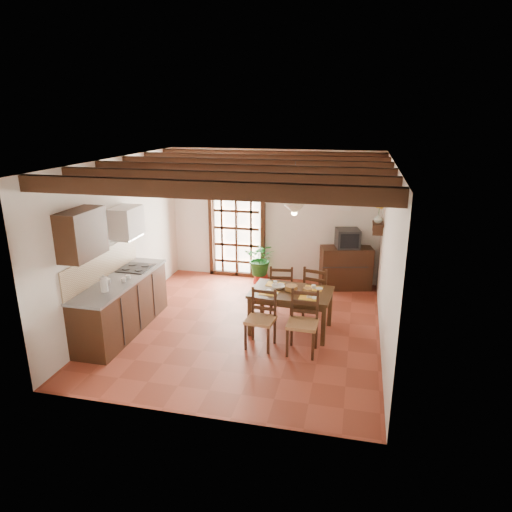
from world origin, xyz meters
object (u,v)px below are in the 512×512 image
(chair_near_left, at_px, (261,329))
(dining_table, at_px, (291,296))
(sideboard, at_px, (346,268))
(kitchen_counter, at_px, (122,304))
(chair_near_right, at_px, (302,334))
(crt_tv, at_px, (348,239))
(potted_plant, at_px, (261,257))
(chair_far_left, at_px, (281,297))
(chair_far_right, at_px, (317,301))
(pendant_lamp, at_px, (294,208))

(chair_near_left, bearing_deg, dining_table, 66.25)
(dining_table, bearing_deg, sideboard, 73.70)
(dining_table, xyz_separation_m, chair_near_left, (-0.37, -0.65, -0.33))
(kitchen_counter, height_order, chair_near_right, kitchen_counter)
(kitchen_counter, relative_size, crt_tv, 4.14)
(crt_tv, distance_m, potted_plant, 1.85)
(chair_far_left, distance_m, chair_far_right, 0.65)
(chair_far_left, relative_size, sideboard, 0.90)
(chair_far_left, bearing_deg, dining_table, 105.00)
(potted_plant, relative_size, pendant_lamp, 2.24)
(kitchen_counter, height_order, dining_table, kitchen_counter)
(chair_near_left, relative_size, chair_far_right, 0.95)
(dining_table, distance_m, potted_plant, 2.31)
(crt_tv, bearing_deg, potted_plant, 169.79)
(chair_near_left, height_order, pendant_lamp, pendant_lamp)
(crt_tv, bearing_deg, pendant_lamp, -124.62)
(chair_near_right, relative_size, chair_far_left, 1.04)
(chair_near_left, xyz_separation_m, potted_plant, (-0.59, 2.74, 0.28))
(dining_table, xyz_separation_m, chair_far_left, (-0.28, 0.69, -0.33))
(chair_near_right, distance_m, crt_tv, 3.04)
(chair_far_right, bearing_deg, potted_plant, -35.17)
(chair_near_left, relative_size, pendant_lamp, 1.09)
(dining_table, distance_m, chair_far_right, 0.81)
(sideboard, bearing_deg, pendant_lamp, -124.78)
(chair_near_left, distance_m, potted_plant, 2.82)
(chair_far_left, distance_m, pendant_lamp, 1.90)
(potted_plant, height_order, pendant_lamp, pendant_lamp)
(crt_tv, height_order, potted_plant, potted_plant)
(chair_far_left, relative_size, potted_plant, 0.49)
(kitchen_counter, distance_m, chair_near_right, 3.03)
(chair_near_left, xyz_separation_m, chair_far_left, (0.09, 1.34, 0.00))
(crt_tv, distance_m, pendant_lamp, 2.47)
(dining_table, bearing_deg, chair_near_right, -63.93)
(kitchen_counter, xyz_separation_m, sideboard, (3.55, 2.83, -0.03))
(kitchen_counter, distance_m, dining_table, 2.81)
(dining_table, height_order, chair_near_left, chair_near_left)
(chair_far_left, relative_size, crt_tv, 1.72)
(kitchen_counter, height_order, potted_plant, potted_plant)
(crt_tv, bearing_deg, sideboard, 76.48)
(sideboard, distance_m, pendant_lamp, 2.79)
(chair_far_left, bearing_deg, chair_near_right, 105.09)
(crt_tv, bearing_deg, kitchen_counter, -155.06)
(kitchen_counter, xyz_separation_m, chair_near_left, (2.37, -0.03, -0.18))
(chair_near_right, xyz_separation_m, potted_plant, (-1.25, 2.79, 0.27))
(kitchen_counter, distance_m, chair_near_left, 2.37)
(chair_near_left, distance_m, chair_near_right, 0.66)
(chair_near_right, distance_m, chair_far_right, 1.34)
(kitchen_counter, bearing_deg, crt_tv, 38.47)
(chair_near_left, bearing_deg, kitchen_counter, -174.53)
(chair_near_left, height_order, chair_far_left, chair_far_left)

